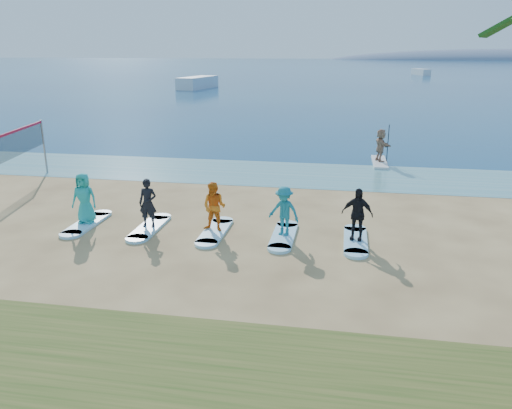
% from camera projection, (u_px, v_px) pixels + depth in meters
% --- Properties ---
extents(ground, '(600.00, 600.00, 0.00)m').
position_uv_depth(ground, '(194.00, 260.00, 13.92)').
color(ground, tan).
rests_on(ground, ground).
extents(shallow_water, '(600.00, 600.00, 0.00)m').
position_uv_depth(shallow_water, '(258.00, 173.00, 23.79)').
color(shallow_water, teal).
rests_on(shallow_water, ground).
extents(ocean, '(600.00, 600.00, 0.00)m').
position_uv_depth(ocean, '(336.00, 67.00, 164.28)').
color(ocean, navy).
rests_on(ocean, ground).
extents(paddleboard, '(0.72, 3.00, 0.12)m').
position_uv_depth(paddleboard, '(379.00, 162.00, 25.77)').
color(paddleboard, silver).
rests_on(paddleboard, ground).
extents(paddleboarder, '(0.96, 1.61, 1.65)m').
position_uv_depth(paddleboarder, '(381.00, 145.00, 25.51)').
color(paddleboarder, tan).
rests_on(paddleboarder, paddleboard).
extents(boat_offshore_a, '(4.24, 9.23, 1.71)m').
position_uv_depth(boat_offshore_a, '(198.00, 88.00, 74.82)').
color(boat_offshore_a, silver).
rests_on(boat_offshore_a, ground).
extents(boat_offshore_b, '(3.61, 6.86, 1.36)m').
position_uv_depth(boat_offshore_b, '(421.00, 75.00, 113.41)').
color(boat_offshore_b, silver).
rests_on(boat_offshore_b, ground).
extents(surfboard_0, '(0.70, 2.20, 0.09)m').
position_uv_depth(surfboard_0, '(87.00, 223.00, 16.74)').
color(surfboard_0, '#A4E4FE').
rests_on(surfboard_0, ground).
extents(student_0, '(0.86, 0.59, 1.69)m').
position_uv_depth(student_0, '(84.00, 198.00, 16.47)').
color(student_0, teal).
rests_on(student_0, surfboard_0).
extents(surfboard_1, '(0.70, 2.20, 0.09)m').
position_uv_depth(surfboard_1, '(150.00, 227.00, 16.37)').
color(surfboard_1, '#A4E4FE').
rests_on(surfboard_1, ground).
extents(student_1, '(0.60, 0.41, 1.59)m').
position_uv_depth(student_1, '(148.00, 203.00, 16.12)').
color(student_1, black).
rests_on(student_1, surfboard_1).
extents(surfboard_2, '(0.70, 2.20, 0.09)m').
position_uv_depth(surfboard_2, '(215.00, 232.00, 15.99)').
color(surfboard_2, '#A4E4FE').
rests_on(surfboard_2, ground).
extents(student_2, '(0.84, 0.70, 1.58)m').
position_uv_depth(student_2, '(214.00, 207.00, 15.75)').
color(student_2, orange).
rests_on(student_2, surfboard_2).
extents(surfboard_3, '(0.70, 2.20, 0.09)m').
position_uv_depth(surfboard_3, '(284.00, 236.00, 15.62)').
color(surfboard_3, '#A4E4FE').
rests_on(surfboard_3, ground).
extents(student_3, '(1.14, 0.88, 1.56)m').
position_uv_depth(student_3, '(284.00, 211.00, 15.38)').
color(student_3, teal).
rests_on(student_3, surfboard_3).
extents(surfboard_4, '(0.70, 2.20, 0.09)m').
position_uv_depth(surfboard_4, '(355.00, 240.00, 15.25)').
color(surfboard_4, '#A4E4FE').
rests_on(surfboard_4, ground).
extents(student_4, '(1.00, 0.55, 1.61)m').
position_uv_depth(student_4, '(357.00, 214.00, 15.00)').
color(student_4, black).
rests_on(student_4, surfboard_4).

